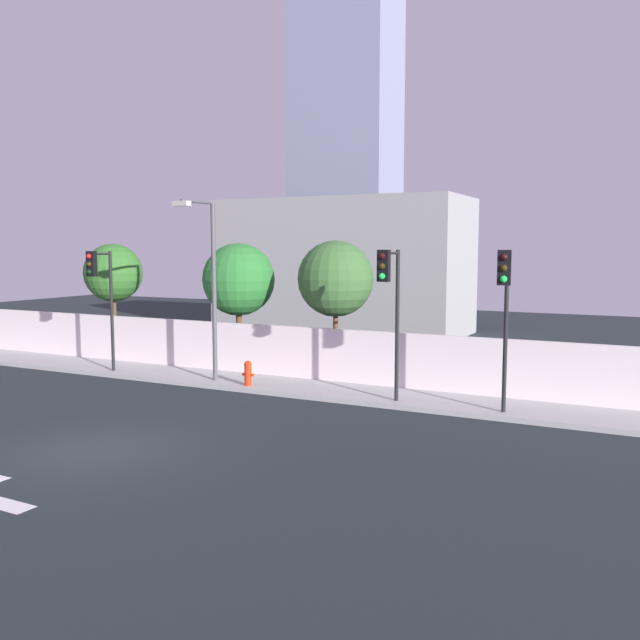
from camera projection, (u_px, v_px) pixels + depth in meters
The scene contains 13 objects.
ground_plane at pixel (93, 450), 16.04m from camera, with size 80.00×80.00×0.00m, color #1E2629.
sidewalk at pixel (272, 385), 23.31m from camera, with size 36.00×2.40×0.15m, color #A3A3A3.
perimeter_wall at pixel (291, 352), 24.35m from camera, with size 36.00×0.18×1.80m, color silver.
traffic_light_left at pixel (505, 295), 18.12m from camera, with size 0.44×1.62×4.51m.
traffic_light_center at pixel (390, 292), 19.75m from camera, with size 0.35×1.33×4.51m.
traffic_light_right at pixel (101, 284), 24.83m from camera, with size 0.34×1.20×4.45m.
street_lamp_curbside at pixel (209, 275), 23.21m from camera, with size 0.61×1.79×6.12m.
fire_hydrant at pixel (248, 372), 22.79m from camera, with size 0.44×0.26×0.84m.
roadside_tree_leftmost at pixel (113, 273), 29.14m from camera, with size 2.46×2.46×4.89m.
roadside_tree_midleft at pixel (239, 280), 26.31m from camera, with size 2.78×2.78×4.89m.
roadside_tree_midright at pixel (336, 279), 24.45m from camera, with size 2.72×2.72×4.98m.
low_building_distant at pixel (343, 266), 38.51m from camera, with size 13.77×6.00×7.39m, color #989898.
tower_on_skyline at pixel (346, 84), 50.22m from camera, with size 7.34×5.00×33.24m, color gray.
Camera 1 is at (11.79, -11.55, 4.72)m, focal length 38.55 mm.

